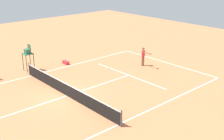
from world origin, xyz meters
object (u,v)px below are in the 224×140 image
Objects in this scene: umpire_chair at (28,53)px; equipment_bag at (66,62)px; player_serving at (143,55)px; tennis_ball at (110,68)px.

umpire_chair is 3.80m from equipment_bag.
umpire_chair is at bearing -34.07° from player_serving.
player_serving is at bearing -135.76° from equipment_bag.
player_serving is 2.34× the size of equipment_bag.
tennis_ball is 4.37m from equipment_bag.
tennis_ball is 0.09× the size of equipment_bag.
umpire_chair is at bearing 80.06° from equipment_bag.
equipment_bag is (-0.61, -3.46, -1.46)m from umpire_chair.
umpire_chair is 3.17× the size of equipment_bag.
umpire_chair reaches higher than player_serving.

